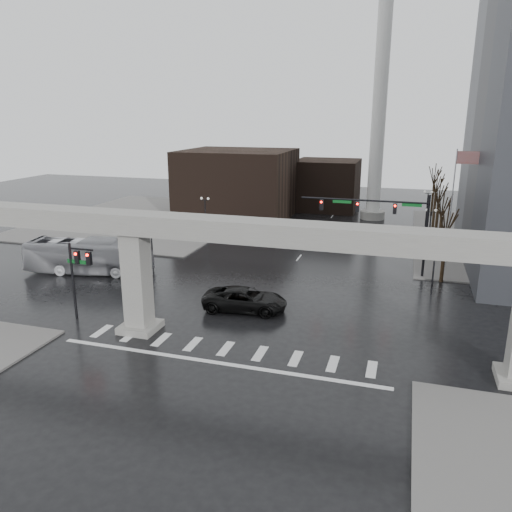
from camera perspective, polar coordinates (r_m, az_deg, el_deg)
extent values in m
plane|color=black|center=(34.94, -2.89, -9.83)|extent=(160.00, 160.00, 0.00)
cube|color=#615F5C|center=(76.70, -12.11, 4.22)|extent=(28.00, 36.00, 0.15)
cube|color=gray|center=(32.28, -3.09, 3.06)|extent=(48.00, 2.20, 1.40)
cube|color=gray|center=(36.40, -13.41, -2.98)|extent=(1.60, 1.60, 7.30)
cube|color=gray|center=(37.61, -13.08, -7.89)|extent=(2.60, 2.60, 0.50)
cube|color=black|center=(76.42, -2.13, 8.27)|extent=(16.00, 14.00, 10.00)
cube|color=black|center=(83.30, 8.08, 8.07)|extent=(10.00, 10.00, 8.00)
cylinder|color=silver|center=(75.69, 13.86, 15.36)|extent=(2.00, 2.00, 30.00)
cylinder|color=gray|center=(77.08, 13.15, 4.62)|extent=(3.60, 3.60, 1.20)
cylinder|color=black|center=(49.65, 18.83, 2.06)|extent=(0.24, 0.24, 8.00)
cylinder|color=black|center=(49.16, 12.14, 6.24)|extent=(12.00, 0.18, 0.18)
cube|color=black|center=(49.11, 15.59, 5.23)|extent=(0.35, 0.30, 1.00)
cube|color=black|center=(49.31, 11.51, 5.54)|extent=(0.35, 0.30, 1.00)
cube|color=black|center=(49.76, 7.49, 5.82)|extent=(0.35, 0.30, 1.00)
sphere|color=#FF0C05|center=(48.88, 15.61, 5.54)|extent=(0.20, 0.20, 0.20)
cube|color=#0C541D|center=(49.03, 17.38, 5.61)|extent=(1.80, 0.05, 0.35)
cube|color=#0C541D|center=(49.40, 9.80, 6.17)|extent=(1.80, 0.05, 0.35)
cylinder|color=black|center=(40.14, -20.18, -2.74)|extent=(0.20, 0.20, 6.00)
cylinder|color=black|center=(38.83, -19.36, 0.74)|extent=(2.00, 0.14, 0.14)
cube|color=black|center=(39.23, -19.75, -0.14)|extent=(0.35, 0.30, 1.00)
cube|color=black|center=(38.65, -18.55, -0.26)|extent=(0.35, 0.30, 1.00)
cube|color=#0C541D|center=(39.38, -19.82, -0.61)|extent=(1.60, 0.05, 0.30)
cylinder|color=silver|center=(52.51, 21.35, 4.77)|extent=(0.12, 0.12, 12.00)
cube|color=#B21E13|center=(51.94, 23.05, 10.30)|extent=(2.00, 0.03, 1.20)
cylinder|color=black|center=(45.45, 19.64, -1.35)|extent=(0.14, 0.14, 4.80)
cube|color=black|center=(44.84, 19.92, 1.52)|extent=(0.90, 0.06, 0.06)
sphere|color=silver|center=(44.77, 19.37, 1.81)|extent=(0.32, 0.32, 0.32)
sphere|color=silver|center=(44.83, 20.52, 1.72)|extent=(0.32, 0.32, 0.32)
cylinder|color=black|center=(59.00, 19.19, 2.53)|extent=(0.14, 0.14, 4.80)
cube|color=black|center=(58.53, 19.40, 4.77)|extent=(0.90, 0.06, 0.06)
sphere|color=silver|center=(58.48, 18.98, 5.00)|extent=(0.32, 0.32, 0.32)
sphere|color=silver|center=(58.52, 19.86, 4.92)|extent=(0.32, 0.32, 0.32)
cylinder|color=black|center=(72.72, 18.91, 4.95)|extent=(0.14, 0.14, 4.80)
cube|color=black|center=(72.34, 19.08, 6.78)|extent=(0.90, 0.06, 0.06)
sphere|color=silver|center=(72.30, 18.74, 6.97)|extent=(0.32, 0.32, 0.32)
sphere|color=silver|center=(72.33, 19.45, 6.91)|extent=(0.32, 0.32, 0.32)
cylinder|color=black|center=(51.50, -11.81, 1.23)|extent=(0.14, 0.14, 4.80)
cube|color=black|center=(50.97, -11.96, 3.78)|extent=(0.90, 0.06, 0.06)
sphere|color=silver|center=(51.15, -12.42, 4.03)|extent=(0.32, 0.32, 0.32)
sphere|color=silver|center=(50.72, -11.53, 3.98)|extent=(0.32, 0.32, 0.32)
cylinder|color=black|center=(63.78, -5.81, 4.30)|extent=(0.14, 0.14, 4.80)
cube|color=black|center=(63.35, -5.87, 6.38)|extent=(0.90, 0.06, 0.06)
sphere|color=silver|center=(63.49, -6.25, 6.57)|extent=(0.32, 0.32, 0.32)
sphere|color=silver|center=(63.15, -5.49, 6.54)|extent=(0.32, 0.32, 0.32)
cylinder|color=black|center=(76.65, -1.75, 6.33)|extent=(0.14, 0.14, 4.80)
cube|color=black|center=(76.29, -1.77, 8.07)|extent=(0.90, 0.06, 0.06)
sphere|color=silver|center=(76.41, -2.09, 8.23)|extent=(0.32, 0.32, 0.32)
sphere|color=silver|center=(76.12, -1.45, 8.21)|extent=(0.32, 0.32, 0.32)
cylinder|color=black|center=(49.39, 20.63, -0.26)|extent=(0.34, 0.34, 4.55)
cylinder|color=black|center=(48.55, 21.06, 3.98)|extent=(0.12, 1.52, 2.98)
cylinder|color=black|center=(48.88, 21.60, 3.72)|extent=(0.83, 1.14, 2.51)
cylinder|color=black|center=(57.12, 20.24, 1.94)|extent=(0.34, 0.34, 4.66)
cylinder|color=black|center=(56.38, 20.61, 5.71)|extent=(0.12, 1.55, 3.05)
cylinder|color=black|center=(56.70, 21.08, 5.47)|extent=(0.85, 1.16, 2.57)
cylinder|color=black|center=(64.91, 19.94, 3.60)|extent=(0.34, 0.34, 4.76)
cylinder|color=black|center=(64.26, 20.27, 7.01)|extent=(0.12, 1.59, 3.11)
cylinder|color=black|center=(64.57, 20.68, 6.79)|extent=(0.86, 1.18, 2.62)
cylinder|color=black|center=(72.75, 19.70, 4.91)|extent=(0.34, 0.34, 4.87)
cylinder|color=black|center=(72.16, 20.00, 8.03)|extent=(0.12, 1.62, 3.18)
cylinder|color=black|center=(72.47, 20.37, 7.82)|extent=(0.88, 1.20, 2.68)
cylinder|color=black|center=(80.62, 19.51, 5.97)|extent=(0.34, 0.34, 4.97)
cylinder|color=black|center=(80.08, 19.78, 8.84)|extent=(0.12, 1.65, 3.25)
cylinder|color=black|center=(80.38, 20.12, 8.65)|extent=(0.89, 1.23, 2.74)
imported|color=black|center=(39.89, -1.27, -5.00)|extent=(6.95, 3.71, 1.86)
imported|color=#B6B6BB|center=(51.65, -18.61, -0.01)|extent=(12.75, 4.95, 3.47)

